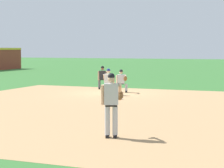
{
  "coord_description": "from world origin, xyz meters",
  "views": [
    {
      "loc": [
        -23.15,
        -8.98,
        2.56
      ],
      "look_at": [
        -8.18,
        -3.14,
        1.24
      ],
      "focal_mm": 70.0,
      "sensor_mm": 36.0,
      "label": 1
    }
  ],
  "objects_px": {
    "baserunner": "(108,81)",
    "baseball": "(123,99)",
    "first_baseman": "(121,80)",
    "umpire": "(103,77)",
    "first_base_bag": "(113,92)",
    "pitcher": "(112,101)"
  },
  "relations": [
    {
      "from": "baseball",
      "to": "baserunner",
      "type": "distance_m",
      "value": 2.47
    },
    {
      "from": "first_baseman",
      "to": "first_base_bag",
      "type": "bearing_deg",
      "value": 147.14
    },
    {
      "from": "first_baseman",
      "to": "umpire",
      "type": "height_order",
      "value": "umpire"
    },
    {
      "from": "first_baseman",
      "to": "umpire",
      "type": "bearing_deg",
      "value": 50.93
    },
    {
      "from": "pitcher",
      "to": "first_baseman",
      "type": "distance_m",
      "value": 12.85
    },
    {
      "from": "first_base_bag",
      "to": "baseball",
      "type": "xyz_separation_m",
      "value": [
        -2.92,
        -1.65,
        -0.01
      ]
    },
    {
      "from": "baserunner",
      "to": "pitcher",
      "type": "bearing_deg",
      "value": -157.71
    },
    {
      "from": "first_baseman",
      "to": "umpire",
      "type": "relative_size",
      "value": 0.92
    },
    {
      "from": "first_base_bag",
      "to": "baseball",
      "type": "bearing_deg",
      "value": -150.56
    },
    {
      "from": "baseball",
      "to": "baserunner",
      "type": "bearing_deg",
      "value": 39.23
    },
    {
      "from": "baserunner",
      "to": "first_baseman",
      "type": "bearing_deg",
      "value": -5.99
    },
    {
      "from": "umpire",
      "to": "baseball",
      "type": "bearing_deg",
      "value": -147.56
    },
    {
      "from": "pitcher",
      "to": "baserunner",
      "type": "distance_m",
      "value": 11.4
    },
    {
      "from": "baserunner",
      "to": "baseball",
      "type": "bearing_deg",
      "value": -140.77
    },
    {
      "from": "first_base_bag",
      "to": "baserunner",
      "type": "height_order",
      "value": "baserunner"
    },
    {
      "from": "baseball",
      "to": "baserunner",
      "type": "height_order",
      "value": "baserunner"
    },
    {
      "from": "first_baseman",
      "to": "baserunner",
      "type": "xyz_separation_m",
      "value": [
        -1.61,
        0.17,
        0.06
      ]
    },
    {
      "from": "first_baseman",
      "to": "umpire",
      "type": "distance_m",
      "value": 2.31
    },
    {
      "from": "baserunner",
      "to": "umpire",
      "type": "distance_m",
      "value": 3.47
    },
    {
      "from": "first_base_bag",
      "to": "umpire",
      "type": "bearing_deg",
      "value": 36.56
    },
    {
      "from": "first_base_bag",
      "to": "umpire",
      "type": "xyz_separation_m",
      "value": [
        1.97,
        1.46,
        0.75
      ]
    },
    {
      "from": "pitcher",
      "to": "umpire",
      "type": "relative_size",
      "value": 1.27
    }
  ]
}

